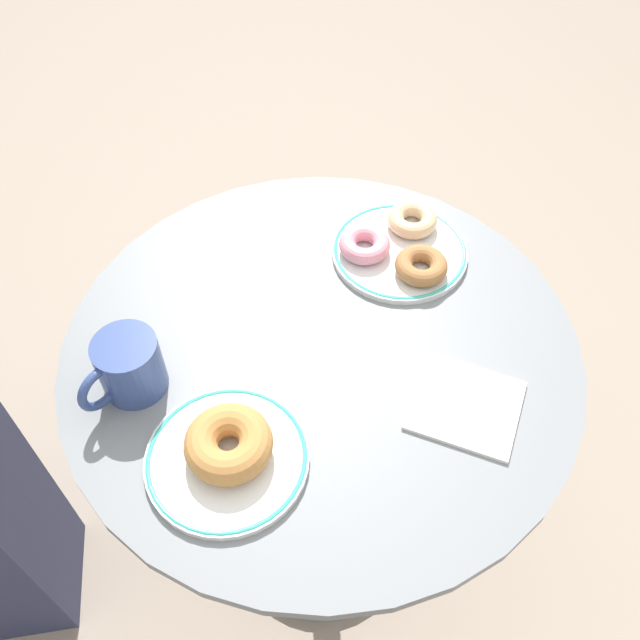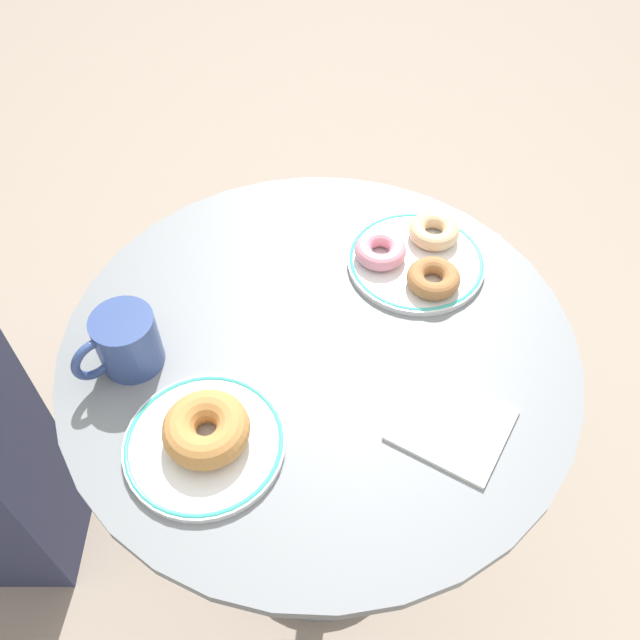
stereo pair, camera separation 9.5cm
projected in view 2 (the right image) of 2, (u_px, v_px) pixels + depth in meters
name	position (u px, v px, depth m)	size (l,w,h in m)	color
ground_plane	(319.00, 538.00, 1.53)	(7.00, 7.00, 0.02)	gray
cafe_table	(319.00, 420.00, 1.13)	(0.74, 0.74, 0.72)	slate
plate_left	(205.00, 444.00, 0.86)	(0.21, 0.21, 0.01)	white
plate_right	(416.00, 261.00, 1.06)	(0.21, 0.21, 0.01)	white
donut_old_fashioned	(207.00, 430.00, 0.84)	(0.11, 0.11, 0.04)	#BC7F42
donut_glazed	(435.00, 232.00, 1.07)	(0.08, 0.08, 0.03)	#E0B789
donut_pink_frosted	(380.00, 250.00, 1.05)	(0.08, 0.08, 0.03)	pink
donut_cinnamon	(433.00, 278.00, 1.01)	(0.08, 0.08, 0.03)	#A36B3D
paper_napkin	(452.00, 425.00, 0.88)	(0.13, 0.14, 0.01)	white
coffee_mug	(125.00, 342.00, 0.91)	(0.13, 0.09, 0.09)	#334784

